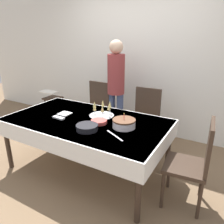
# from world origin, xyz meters

# --- Properties ---
(ground_plane) EXTENTS (12.00, 12.00, 0.00)m
(ground_plane) POSITION_xyz_m (0.00, 0.00, 0.00)
(ground_plane) COLOR brown
(wall_back) EXTENTS (8.00, 0.05, 2.70)m
(wall_back) POSITION_xyz_m (0.00, 1.58, 1.35)
(wall_back) COLOR silver
(wall_back) RESTS_ON ground_plane
(dining_table) EXTENTS (2.04, 1.15, 0.72)m
(dining_table) POSITION_xyz_m (0.00, 0.00, 0.62)
(dining_table) COLOR white
(dining_table) RESTS_ON ground_plane
(dining_chair_far_left) EXTENTS (0.44, 0.44, 0.97)m
(dining_chair_far_left) POSITION_xyz_m (-0.45, 0.89, 0.54)
(dining_chair_far_left) COLOR #38281E
(dining_chair_far_left) RESTS_ON ground_plane
(dining_chair_far_right) EXTENTS (0.44, 0.44, 0.97)m
(dining_chair_far_right) POSITION_xyz_m (0.45, 0.89, 0.54)
(dining_chair_far_right) COLOR #38281E
(dining_chair_far_right) RESTS_ON ground_plane
(dining_chair_right_end) EXTENTS (0.46, 0.46, 0.97)m
(dining_chair_right_end) POSITION_xyz_m (1.34, 0.01, 0.54)
(dining_chair_right_end) COLOR #38281E
(dining_chair_right_end) RESTS_ON ground_plane
(birthday_cake) EXTENTS (0.27, 0.27, 0.17)m
(birthday_cake) POSITION_xyz_m (0.52, 0.02, 0.77)
(birthday_cake) COLOR white
(birthday_cake) RESTS_ON dining_table
(champagne_tray) EXTENTS (0.32, 0.32, 0.18)m
(champagne_tray) POSITION_xyz_m (0.10, 0.22, 0.80)
(champagne_tray) COLOR silver
(champagne_tray) RESTS_ON dining_table
(plate_stack_main) EXTENTS (0.25, 0.25, 0.06)m
(plate_stack_main) POSITION_xyz_m (0.20, -0.25, 0.75)
(plate_stack_main) COLOR black
(plate_stack_main) RESTS_ON dining_table
(plate_stack_dessert) EXTENTS (0.19, 0.19, 0.04)m
(plate_stack_dessert) POSITION_xyz_m (0.21, -0.02, 0.74)
(plate_stack_dessert) COLOR #CC4C47
(plate_stack_dessert) RESTS_ON dining_table
(cake_knife) EXTENTS (0.27, 0.16, 0.00)m
(cake_knife) POSITION_xyz_m (0.54, -0.22, 0.72)
(cake_knife) COLOR silver
(cake_knife) RESTS_ON dining_table
(fork_pile) EXTENTS (0.17, 0.07, 0.02)m
(fork_pile) POSITION_xyz_m (-0.33, -0.14, 0.73)
(fork_pile) COLOR silver
(fork_pile) RESTS_ON dining_table
(napkin_pile) EXTENTS (0.15, 0.15, 0.01)m
(napkin_pile) POSITION_xyz_m (-0.37, 0.02, 0.73)
(napkin_pile) COLOR white
(napkin_pile) RESTS_ON dining_table
(person_standing) EXTENTS (0.28, 0.28, 1.66)m
(person_standing) POSITION_xyz_m (-0.14, 1.03, 1.00)
(person_standing) COLOR #3F4C72
(person_standing) RESTS_ON ground_plane
(high_chair) EXTENTS (0.33, 0.35, 0.71)m
(high_chair) POSITION_xyz_m (-1.49, 0.91, 0.48)
(high_chair) COLOR #38281E
(high_chair) RESTS_ON ground_plane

